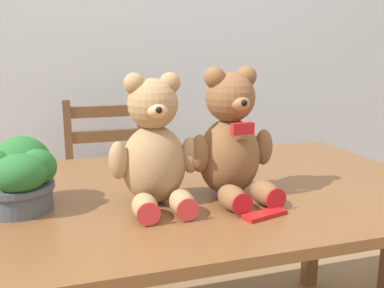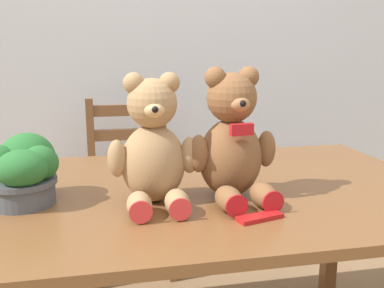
% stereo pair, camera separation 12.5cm
% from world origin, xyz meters
% --- Properties ---
extents(wall_back, '(8.00, 0.04, 2.60)m').
position_xyz_m(wall_back, '(0.00, 1.80, 1.30)').
color(wall_back, silver).
rests_on(wall_back, ground_plane).
extents(dining_table, '(1.50, 0.99, 0.73)m').
position_xyz_m(dining_table, '(0.00, 0.50, 0.65)').
color(dining_table, brown).
rests_on(dining_table, ground_plane).
extents(wooden_chair_behind, '(0.43, 0.39, 0.91)m').
position_xyz_m(wooden_chair_behind, '(-0.22, 1.41, 0.46)').
color(wooden_chair_behind, brown).
rests_on(wooden_chair_behind, ground_plane).
extents(teddy_bear_left, '(0.26, 0.26, 0.38)m').
position_xyz_m(teddy_bear_left, '(-0.20, 0.39, 0.89)').
color(teddy_bear_left, tan).
rests_on(teddy_bear_left, dining_table).
extents(teddy_bear_right, '(0.27, 0.28, 0.39)m').
position_xyz_m(teddy_bear_right, '(0.03, 0.39, 0.90)').
color(teddy_bear_right, brown).
rests_on(teddy_bear_right, dining_table).
extents(potted_plant, '(0.22, 0.23, 0.20)m').
position_xyz_m(potted_plant, '(-0.57, 0.45, 0.83)').
color(potted_plant, '#4C5156').
rests_on(potted_plant, dining_table).
extents(chocolate_bar, '(0.13, 0.08, 0.01)m').
position_xyz_m(chocolate_bar, '(0.05, 0.20, 0.73)').
color(chocolate_bar, red).
rests_on(chocolate_bar, dining_table).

